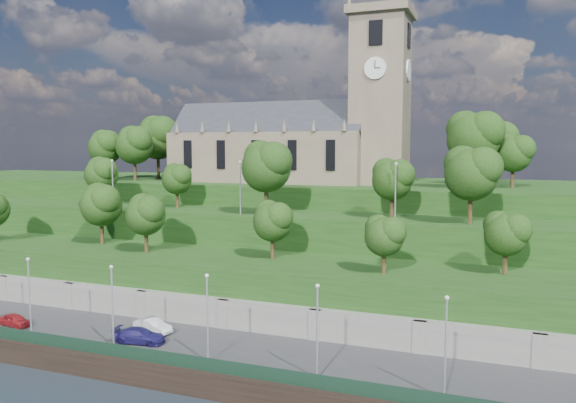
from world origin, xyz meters
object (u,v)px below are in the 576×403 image
at_px(car_middle, 153,326).
at_px(church, 298,135).
at_px(car_right, 140,336).
at_px(car_left, 15,320).

bearing_deg(car_middle, church, 9.88).
relative_size(car_middle, car_right, 0.86).
bearing_deg(car_left, car_middle, -69.04).
bearing_deg(car_left, car_right, -80.60).
xyz_separation_m(car_middle, car_right, (0.58, -3.01, 0.02)).
height_order(car_left, car_middle, car_middle).
xyz_separation_m(church, car_middle, (-1.80, -38.59, -19.81)).
distance_m(church, car_middle, 43.42).
bearing_deg(church, car_middle, -92.67).
xyz_separation_m(church, car_right, (-1.22, -41.60, -19.80)).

